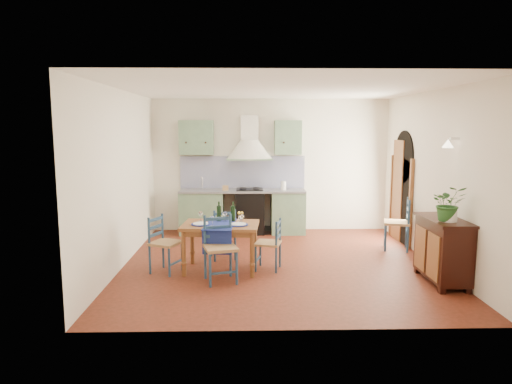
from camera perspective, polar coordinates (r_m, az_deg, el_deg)
The scene contains 13 objects.
floor at distance 7.58m, azimuth 2.83°, elevation -8.86°, with size 5.00×5.00×0.00m, color #401B0D.
back_wall at distance 9.59m, azimuth -0.92°, elevation 1.15°, with size 5.00×0.96×2.80m.
right_wall at distance 8.15m, azimuth 20.54°, elevation 1.43°, with size 0.26×5.00×2.80m.
left_wall at distance 7.53m, azimuth -16.43°, elevation 1.60°, with size 0.04×5.00×2.80m, color silver.
ceiling at distance 7.27m, azimuth 2.99°, elevation 12.78°, with size 5.00×5.00×0.01m, color white.
dining_table at distance 7.06m, azimuth -4.44°, elevation -4.66°, with size 1.22×0.93×1.05m.
chair_near at distance 6.62m, azimuth -4.52°, elevation -6.98°, with size 0.54×0.54×0.95m.
chair_far at distance 7.73m, azimuth -4.12°, elevation -5.12°, with size 0.49×0.49×0.86m.
chair_left at distance 7.15m, azimuth -11.42°, elevation -6.31°, with size 0.54×0.54×0.87m.
chair_right at distance 7.14m, azimuth 1.74°, elevation -6.48°, with size 0.46×0.46×0.80m.
chair_spare at distance 8.66m, azimuth 17.40°, elevation -3.74°, with size 0.55×0.55×0.95m.
sideboard at distance 7.04m, azimuth 22.27°, elevation -6.49°, with size 0.50×1.05×0.94m.
potted_plant at distance 6.74m, azimuth 22.94°, elevation -1.33°, with size 0.44×0.38×0.49m, color #265824.
Camera 1 is at (-0.54, -7.23, 2.21)m, focal length 32.00 mm.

